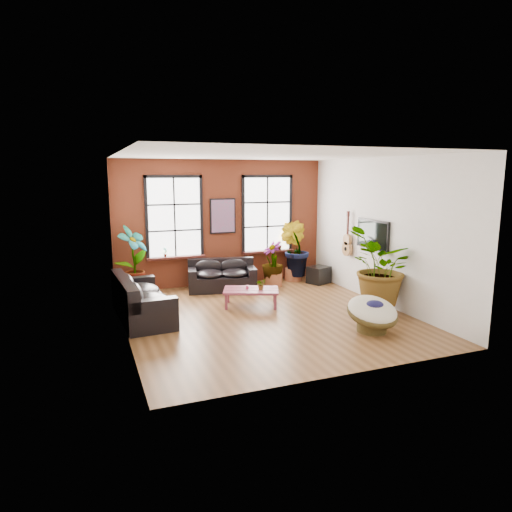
% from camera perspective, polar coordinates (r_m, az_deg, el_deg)
% --- Properties ---
extents(room, '(6.04, 6.54, 3.54)m').
position_cam_1_polar(room, '(9.97, 0.94, 2.37)').
color(room, brown).
rests_on(room, ground).
extents(sofa_back, '(1.94, 1.22, 0.83)m').
position_cam_1_polar(sofa_back, '(12.41, -4.30, -2.53)').
color(sofa_back, black).
rests_on(sofa_back, ground).
extents(sofa_left, '(1.14, 2.40, 0.92)m').
position_cam_1_polar(sofa_left, '(10.22, -14.33, -5.36)').
color(sofa_left, black).
rests_on(sofa_left, ground).
extents(coffee_table, '(1.46, 1.16, 0.50)m').
position_cam_1_polar(coffee_table, '(10.85, -0.63, -4.42)').
color(coffee_table, maroon).
rests_on(coffee_table, ground).
extents(papasan_chair, '(1.03, 1.05, 0.76)m').
position_cam_1_polar(papasan_chair, '(9.41, 14.34, -6.88)').
color(papasan_chair, '#453918').
rests_on(papasan_chair, ground).
extents(poster, '(0.74, 0.06, 0.98)m').
position_cam_1_polar(poster, '(12.80, -4.17, 5.01)').
color(poster, black).
rests_on(poster, room).
extents(tv_wall_unit, '(0.13, 1.86, 1.20)m').
position_cam_1_polar(tv_wall_unit, '(11.78, 13.46, 2.31)').
color(tv_wall_unit, black).
rests_on(tv_wall_unit, room).
extents(media_box, '(0.72, 0.67, 0.49)m').
position_cam_1_polar(media_box, '(13.26, 7.84, -2.35)').
color(media_box, black).
rests_on(media_box, ground).
extents(pot_back_left, '(0.65, 0.65, 0.38)m').
position_cam_1_polar(pot_back_left, '(12.22, -15.00, -3.95)').
color(pot_back_left, '#995132').
rests_on(pot_back_left, ground).
extents(pot_back_right, '(0.61, 0.61, 0.37)m').
position_cam_1_polar(pot_back_right, '(13.52, 4.70, -2.29)').
color(pot_back_right, '#995132').
rests_on(pot_back_right, ground).
extents(pot_right_wall, '(0.64, 0.64, 0.40)m').
position_cam_1_polar(pot_right_wall, '(10.71, 15.08, -5.90)').
color(pot_right_wall, '#995132').
rests_on(pot_right_wall, ground).
extents(pot_mid, '(0.53, 0.53, 0.37)m').
position_cam_1_polar(pot_mid, '(12.85, 2.17, -2.93)').
color(pot_mid, '#995132').
rests_on(pot_mid, ground).
extents(floor_plant_back_left, '(1.05, 1.04, 1.68)m').
position_cam_1_polar(floor_plant_back_left, '(12.04, -15.05, -0.26)').
color(floor_plant_back_left, '#1B621A').
rests_on(floor_plant_back_left, ground).
extents(floor_plant_back_right, '(1.08, 1.13, 1.61)m').
position_cam_1_polar(floor_plant_back_right, '(13.38, 4.81, 0.94)').
color(floor_plant_back_right, '#1B621A').
rests_on(floor_plant_back_right, ground).
extents(floor_plant_right_wall, '(2.12, 2.11, 1.78)m').
position_cam_1_polar(floor_plant_right_wall, '(10.54, 15.41, -1.41)').
color(floor_plant_right_wall, '#1B621A').
rests_on(floor_plant_right_wall, ground).
extents(floor_plant_mid, '(0.71, 0.71, 1.11)m').
position_cam_1_polar(floor_plant_mid, '(12.74, 2.06, -0.68)').
color(floor_plant_mid, '#1B621A').
rests_on(floor_plant_mid, ground).
extents(table_plant, '(0.29, 0.28, 0.25)m').
position_cam_1_polar(table_plant, '(10.80, 0.62, -3.53)').
color(table_plant, '#1B621A').
rests_on(table_plant, coffee_table).
extents(sill_plant_left, '(0.17, 0.17, 0.27)m').
position_cam_1_polar(sill_plant_left, '(12.49, -11.30, 0.48)').
color(sill_plant_left, '#1B621A').
rests_on(sill_plant_left, room).
extents(sill_plant_right, '(0.19, 0.19, 0.27)m').
position_cam_1_polar(sill_plant_right, '(13.45, 2.90, 1.35)').
color(sill_plant_right, '#1B621A').
rests_on(sill_plant_right, room).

